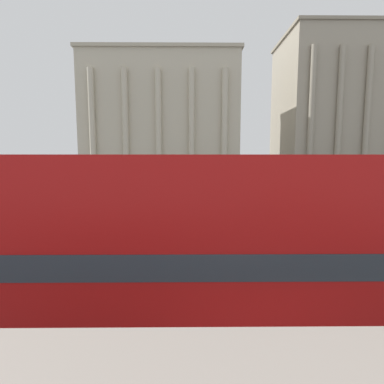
# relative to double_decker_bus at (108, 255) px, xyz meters

# --- Properties ---
(double_decker_bus) EXTENTS (10.36, 2.62, 4.38)m
(double_decker_bus) POSITION_rel_double_decker_bus_xyz_m (0.00, 0.00, 0.00)
(double_decker_bus) COLOR black
(double_decker_bus) RESTS_ON ground_plane
(plaza_building_left) EXTENTS (25.21, 15.15, 20.92)m
(plaza_building_left) POSITION_rel_double_decker_bus_xyz_m (-2.95, 46.95, 8.04)
(plaza_building_left) COLOR beige
(plaza_building_left) RESTS_ON ground_plane
(plaza_building_right) EXTENTS (23.03, 16.46, 26.10)m
(plaza_building_right) POSITION_rel_double_decker_bus_xyz_m (30.01, 50.70, 10.63)
(plaza_building_right) COLOR #A39984
(plaza_building_right) RESTS_ON ground_plane
(traffic_light_near) EXTENTS (0.42, 0.24, 3.79)m
(traffic_light_near) POSITION_rel_double_decker_bus_xyz_m (4.12, 6.40, 0.06)
(traffic_light_near) COLOR black
(traffic_light_near) RESTS_ON ground_plane
(traffic_light_mid) EXTENTS (0.42, 0.24, 3.99)m
(traffic_light_mid) POSITION_rel_double_decker_bus_xyz_m (-2.70, 14.55, 0.17)
(traffic_light_mid) COLOR black
(traffic_light_mid) RESTS_ON ground_plane
(pedestrian_olive) EXTENTS (0.32, 0.32, 1.71)m
(pedestrian_olive) POSITION_rel_double_decker_bus_xyz_m (-0.12, 27.13, -1.44)
(pedestrian_olive) COLOR #282B33
(pedestrian_olive) RESTS_ON ground_plane
(pedestrian_grey) EXTENTS (0.32, 0.32, 1.83)m
(pedestrian_grey) POSITION_rel_double_decker_bus_xyz_m (7.49, 24.10, -1.36)
(pedestrian_grey) COLOR #282B33
(pedestrian_grey) RESTS_ON ground_plane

